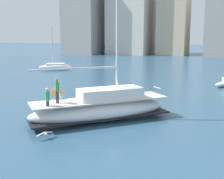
# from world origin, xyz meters

# --- Properties ---
(ground_plane) EXTENTS (400.00, 400.00, 0.00)m
(ground_plane) POSITION_xyz_m (0.00, 0.00, 0.00)
(ground_plane) COLOR #2D516B
(main_sailboat) EXTENTS (8.37, 8.59, 14.10)m
(main_sailboat) POSITION_xyz_m (0.19, -0.97, 0.92)
(main_sailboat) COLOR white
(main_sailboat) RESTS_ON ground
(moored_sloop_near) EXTENTS (6.03, 5.35, 7.25)m
(moored_sloop_near) POSITION_xyz_m (-19.70, 23.48, 0.62)
(moored_sloop_near) COLOR white
(moored_sloop_near) RESTS_ON ground
(seagull) EXTENTS (0.53, 0.97, 0.17)m
(seagull) POSITION_xyz_m (-1.18, -5.46, 0.33)
(seagull) COLOR silver
(seagull) RESTS_ON ground
(waterfront_buildings) EXTENTS (86.65, 19.80, 26.50)m
(waterfront_buildings) POSITION_xyz_m (-2.76, 70.72, 12.48)
(waterfront_buildings) COLOR gray
(waterfront_buildings) RESTS_ON ground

